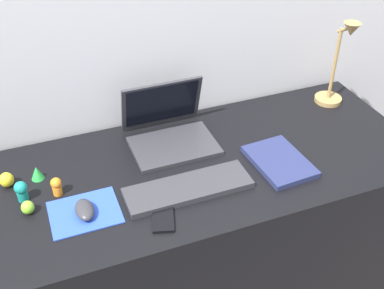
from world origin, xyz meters
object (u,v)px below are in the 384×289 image
keyboard (188,188)px  toy_figurine_green (37,173)px  desk_lamp (338,66)px  toy_figurine_teal (21,191)px  cell_phone (163,217)px  toy_figurine_orange (57,186)px  toy_figurine_lime (28,207)px  laptop (168,127)px  mouse (85,210)px  toy_figurine_yellow (7,180)px  notebook_pad (279,161)px

keyboard → toy_figurine_green: size_ratio=8.66×
desk_lamp → toy_figurine_green: 1.19m
toy_figurine_teal → keyboard: bearing=-16.2°
cell_phone → toy_figurine_orange: (-0.28, 0.22, 0.03)m
toy_figurine_teal → toy_figurine_green: size_ratio=1.48×
cell_phone → toy_figurine_lime: (-0.37, 0.17, 0.02)m
laptop → toy_figurine_green: size_ratio=6.34×
toy_figurine_lime → toy_figurine_green: bearing=73.8°
mouse → toy_figurine_yellow: toy_figurine_yellow is taller
laptop → toy_figurine_yellow: laptop is taller
notebook_pad → toy_figurine_green: 0.81m
notebook_pad → toy_figurine_teal: (-0.84, 0.13, 0.03)m
desk_lamp → toy_figurine_green: size_ratio=7.60×
mouse → toy_figurine_teal: size_ratio=1.37×
notebook_pad → toy_figurine_teal: size_ratio=3.42×
mouse → toy_figurine_teal: 0.22m
desk_lamp → toy_figurine_green: (-1.18, -0.05, -0.15)m
cell_phone → toy_figurine_yellow: size_ratio=2.53×
mouse → toy_figurine_lime: (-0.16, 0.07, 0.00)m
toy_figurine_orange → toy_figurine_lime: 0.11m
keyboard → toy_figurine_teal: 0.52m
keyboard → toy_figurine_yellow: bearing=156.8°
toy_figurine_lime → toy_figurine_teal: bearing=98.2°
notebook_pad → toy_figurine_green: bearing=160.9°
desk_lamp → toy_figurine_lime: size_ratio=8.22×
laptop → toy_figurine_orange: (-0.43, -0.16, -0.02)m
keyboard → toy_figurine_teal: (-0.50, 0.14, 0.03)m
cell_phone → keyboard: bearing=54.2°
desk_lamp → toy_figurine_teal: size_ratio=5.13×
toy_figurine_orange → toy_figurine_green: (-0.05, 0.10, -0.01)m
keyboard → notebook_pad: same height
toy_figurine_yellow → cell_phone: bearing=-37.0°
keyboard → toy_figurine_orange: 0.41m
cell_phone → toy_figurine_yellow: (-0.42, 0.32, 0.02)m
toy_figurine_yellow → toy_figurine_green: size_ratio=1.07×
desk_lamp → toy_figurine_orange: 1.15m
mouse → toy_figurine_lime: 0.17m
toy_figurine_yellow → toy_figurine_teal: toy_figurine_teal is taller
toy_figurine_orange → keyboard: bearing=-18.7°
laptop → toy_figurine_yellow: 0.58m
desk_lamp → toy_figurine_orange: (-1.13, -0.15, -0.14)m
toy_figurine_teal → toy_figurine_orange: bearing=-6.3°
toy_figurine_lime → toy_figurine_teal: toy_figurine_teal is taller
cell_phone → toy_figurine_lime: 0.41m
laptop → notebook_pad: laptop is taller
cell_phone → toy_figurine_orange: bearing=158.1°
desk_lamp → toy_figurine_lime: 1.25m
keyboard → notebook_pad: size_ratio=1.71×
toy_figurine_teal → laptop: bearing=15.6°
notebook_pad → toy_figurine_yellow: 0.90m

